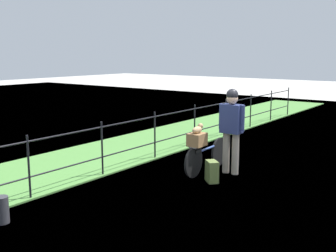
{
  "coord_description": "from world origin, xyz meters",
  "views": [
    {
      "loc": [
        -6.25,
        -3.27,
        2.36
      ],
      "look_at": [
        0.33,
        1.63,
        0.9
      ],
      "focal_mm": 43.88,
      "sensor_mm": 36.0,
      "label": 1
    }
  ],
  "objects_px": {
    "bicycle_main": "(206,156)",
    "terrier_dog": "(198,129)",
    "mooring_bollard": "(2,210)",
    "backpack_on_paving": "(212,171)",
    "cyclist_person": "(231,124)",
    "wooden_crate": "(197,140)"
  },
  "relations": [
    {
      "from": "bicycle_main",
      "to": "backpack_on_paving",
      "type": "height_order",
      "value": "bicycle_main"
    },
    {
      "from": "bicycle_main",
      "to": "backpack_on_paving",
      "type": "xyz_separation_m",
      "value": [
        -0.52,
        -0.44,
        -0.12
      ]
    },
    {
      "from": "terrier_dog",
      "to": "cyclist_person",
      "type": "xyz_separation_m",
      "value": [
        0.54,
        -0.43,
        0.08
      ]
    },
    {
      "from": "bicycle_main",
      "to": "terrier_dog",
      "type": "bearing_deg",
      "value": -178.2
    },
    {
      "from": "wooden_crate",
      "to": "terrier_dog",
      "type": "distance_m",
      "value": 0.2
    },
    {
      "from": "terrier_dog",
      "to": "backpack_on_paving",
      "type": "height_order",
      "value": "terrier_dog"
    },
    {
      "from": "terrier_dog",
      "to": "backpack_on_paving",
      "type": "distance_m",
      "value": 0.86
    },
    {
      "from": "terrier_dog",
      "to": "bicycle_main",
      "type": "bearing_deg",
      "value": 1.8
    },
    {
      "from": "bicycle_main",
      "to": "cyclist_person",
      "type": "distance_m",
      "value": 0.83
    },
    {
      "from": "cyclist_person",
      "to": "mooring_bollard",
      "type": "distance_m",
      "value": 4.4
    },
    {
      "from": "wooden_crate",
      "to": "backpack_on_paving",
      "type": "distance_m",
      "value": 0.69
    },
    {
      "from": "bicycle_main",
      "to": "cyclist_person",
      "type": "relative_size",
      "value": 0.97
    },
    {
      "from": "cyclist_person",
      "to": "terrier_dog",
      "type": "bearing_deg",
      "value": 141.08
    },
    {
      "from": "wooden_crate",
      "to": "terrier_dog",
      "type": "bearing_deg",
      "value": 1.8
    },
    {
      "from": "bicycle_main",
      "to": "mooring_bollard",
      "type": "relative_size",
      "value": 4.25
    },
    {
      "from": "wooden_crate",
      "to": "mooring_bollard",
      "type": "height_order",
      "value": "wooden_crate"
    },
    {
      "from": "bicycle_main",
      "to": "wooden_crate",
      "type": "distance_m",
      "value": 0.55
    },
    {
      "from": "backpack_on_paving",
      "to": "terrier_dog",
      "type": "bearing_deg",
      "value": -161.83
    },
    {
      "from": "terrier_dog",
      "to": "backpack_on_paving",
      "type": "bearing_deg",
      "value": -111.53
    },
    {
      "from": "backpack_on_paving",
      "to": "mooring_bollard",
      "type": "xyz_separation_m",
      "value": [
        -3.38,
        1.41,
        -0.01
      ]
    },
    {
      "from": "terrier_dog",
      "to": "cyclist_person",
      "type": "distance_m",
      "value": 0.69
    },
    {
      "from": "bicycle_main",
      "to": "mooring_bollard",
      "type": "xyz_separation_m",
      "value": [
        -3.9,
        0.97,
        -0.13
      ]
    }
  ]
}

